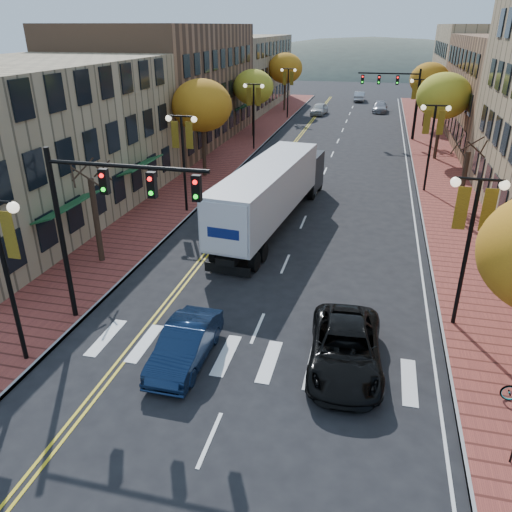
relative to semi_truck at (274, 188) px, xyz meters
The scene contains 29 objects.
ground 15.52m from the semi_truck, 83.72° to the right, with size 200.00×200.00×0.00m, color black.
sidewalk_left 18.85m from the semi_truck, 113.01° to the left, with size 4.00×85.00×0.15m, color brown.
sidewalk_right 20.39m from the semi_truck, 58.22° to the left, with size 4.00×85.00×0.15m, color brown.
building_left_near 15.65m from the semi_truck, behind, with size 12.00×22.00×9.00m, color #9E8966.
building_left_mid 25.98m from the semi_truck, 126.46° to the left, with size 12.00×24.00×11.00m, color brown.
building_left_far 48.30m from the semi_truck, 108.52° to the left, with size 12.00×26.00×9.50m, color #9E8966.
building_right_far 52.85m from the semi_truck, 67.51° to the left, with size 15.00×20.00×11.00m, color #9E8966.
tree_left_a 10.31m from the semi_truck, 135.22° to the right, with size 0.28×0.28×4.20m.
tree_left_b 11.83m from the semi_truck, 129.97° to the left, with size 4.48×4.48×7.21m.
tree_left_c 25.94m from the semi_truck, 106.49° to the left, with size 4.16×4.16×6.69m.
tree_left_d 43.48m from the semi_truck, 99.72° to the left, with size 4.61×4.61×7.42m.
tree_right_b 11.02m from the semi_truck, 14.36° to the left, with size 0.28×0.28×4.20m.
tree_right_c 21.80m from the semi_truck, 60.31° to the left, with size 4.48×4.48×7.21m.
tree_right_d 36.46m from the semi_truck, 72.91° to the left, with size 4.35×4.35×7.00m.
lamp_left_a 16.46m from the semi_truck, 110.87° to the right, with size 1.96×0.36×6.05m.
lamp_left_b 6.21m from the semi_truck, behind, with size 1.96×0.36×6.05m.
lamp_left_c 19.72m from the semi_truck, 107.26° to the left, with size 1.96×0.36×6.05m.
lamp_left_d 37.25m from the semi_truck, 99.00° to the left, with size 1.96×0.36×6.05m.
lamp_right_a 13.20m from the semi_truck, 45.27° to the right, with size 1.96×0.36×6.05m.
lamp_right_b 12.83m from the semi_truck, 43.58° to the left, with size 1.96×0.36×6.05m.
lamp_right_c 28.34m from the semi_truck, 71.05° to the left, with size 1.96×0.36×6.05m.
traffic_mast_near 13.11m from the semi_truck, 107.20° to the right, with size 6.10×0.35×7.00m.
traffic_mast_far 27.80m from the semi_truck, 75.01° to the left, with size 6.10×0.34×7.00m.
semi_truck is the anchor object (origin of this frame).
navy_sedan 14.02m from the semi_truck, 91.25° to the right, with size 1.49×4.29×1.41m, color #0D1C37.
black_suv 14.00m from the semi_truck, 68.15° to the right, with size 2.46×5.33×1.48m, color black.
car_far_white 41.11m from the semi_truck, 93.18° to the left, with size 1.75×4.35×1.48m, color silver.
car_far_silver 45.49m from the semi_truck, 82.96° to the left, with size 1.90×4.66×1.35m, color #96969D.
car_far_oncoming 55.40m from the semi_truck, 87.62° to the left, with size 1.54×4.42×1.46m, color #B5B6BD.
Camera 1 is at (3.83, -12.22, 10.88)m, focal length 35.00 mm.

